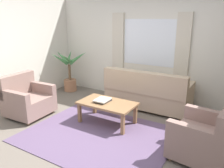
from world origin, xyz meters
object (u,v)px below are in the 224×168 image
at_px(armchair_right, 207,137).
at_px(potted_plant, 70,73).
at_px(couch, 147,93).
at_px(armchair_left, 27,99).
at_px(book_stack_on_table, 103,100).
at_px(coffee_table, 107,105).

relative_size(armchair_right, potted_plant, 0.76).
distance_m(armchair_right, potted_plant, 4.16).
distance_m(couch, armchair_left, 2.65).
bearing_deg(book_stack_on_table, coffee_table, 3.85).
xyz_separation_m(coffee_table, potted_plant, (-2.02, 1.20, 0.15)).
height_order(armchair_right, coffee_table, armchair_right).
height_order(couch, book_stack_on_table, couch).
relative_size(couch, potted_plant, 1.56).
bearing_deg(coffee_table, armchair_left, -162.06).
xyz_separation_m(coffee_table, book_stack_on_table, (-0.10, -0.01, 0.09)).
height_order(book_stack_on_table, potted_plant, potted_plant).
bearing_deg(potted_plant, couch, -1.95).
xyz_separation_m(armchair_left, book_stack_on_table, (1.59, 0.54, 0.11)).
distance_m(armchair_right, coffee_table, 1.89).
height_order(armchair_right, potted_plant, potted_plant).
bearing_deg(armchair_right, couch, -125.46).
bearing_deg(book_stack_on_table, couch, 67.27).
bearing_deg(book_stack_on_table, armchair_right, -7.13).
xyz_separation_m(armchair_right, potted_plant, (-3.90, 1.46, 0.18)).
xyz_separation_m(couch, potted_plant, (-2.39, 0.08, 0.16)).
bearing_deg(couch, book_stack_on_table, 67.27).
bearing_deg(armchair_right, coffee_table, -90.73).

